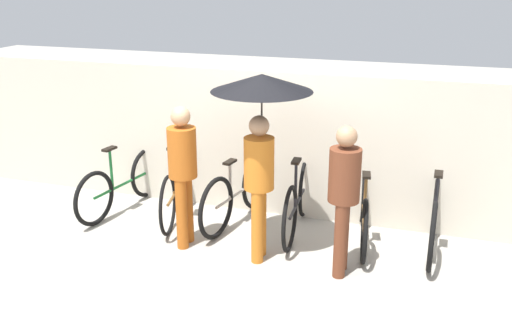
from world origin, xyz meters
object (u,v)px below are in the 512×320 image
(parked_bicycle_2, at_px, (238,192))
(parked_bicycle_3, at_px, (298,200))
(parked_bicycle_0, at_px, (123,183))
(parked_bicycle_5, at_px, (434,216))
(pedestrian_leading, at_px, (183,166))
(parked_bicycle_1, at_px, (178,188))
(parked_bicycle_4, at_px, (364,210))
(pedestrian_trailing, at_px, (344,190))
(pedestrian_center, at_px, (261,114))

(parked_bicycle_2, bearing_deg, parked_bicycle_3, -83.77)
(parked_bicycle_0, relative_size, parked_bicycle_2, 0.99)
(parked_bicycle_5, relative_size, pedestrian_leading, 1.09)
(parked_bicycle_1, xyz_separation_m, parked_bicycle_4, (2.34, 0.05, -0.01))
(parked_bicycle_2, xyz_separation_m, pedestrian_trailing, (1.44, -0.88, 0.53))
(parked_bicycle_0, distance_m, parked_bicycle_5, 3.90)
(parked_bicycle_2, bearing_deg, parked_bicycle_1, 105.35)
(parked_bicycle_3, relative_size, pedestrian_center, 0.88)
(parked_bicycle_5, bearing_deg, pedestrian_leading, 107.01)
(parked_bicycle_4, bearing_deg, pedestrian_leading, 102.96)
(parked_bicycle_2, height_order, parked_bicycle_4, parked_bicycle_2)
(parked_bicycle_0, xyz_separation_m, parked_bicycle_2, (1.56, 0.11, 0.02))
(pedestrian_center, xyz_separation_m, pedestrian_trailing, (0.91, -0.14, -0.68))
(parked_bicycle_0, bearing_deg, pedestrian_trailing, -95.53)
(parked_bicycle_5, distance_m, pedestrian_center, 2.30)
(parked_bicycle_3, distance_m, pedestrian_center, 1.42)
(parked_bicycle_1, relative_size, pedestrian_leading, 1.06)
(parked_bicycle_4, distance_m, pedestrian_center, 1.76)
(parked_bicycle_2, height_order, pedestrian_leading, pedestrian_leading)
(parked_bicycle_1, height_order, parked_bicycle_4, parked_bicycle_1)
(parked_bicycle_4, height_order, parked_bicycle_5, parked_bicycle_5)
(parked_bicycle_1, distance_m, pedestrian_center, 1.91)
(parked_bicycle_1, xyz_separation_m, parked_bicycle_3, (1.56, 0.04, 0.01))
(parked_bicycle_0, height_order, parked_bicycle_5, parked_bicycle_0)
(parked_bicycle_2, relative_size, parked_bicycle_3, 1.00)
(parked_bicycle_5, xyz_separation_m, pedestrian_center, (-1.81, -0.75, 1.22))
(parked_bicycle_1, bearing_deg, pedestrian_leading, -161.54)
(parked_bicycle_4, bearing_deg, parked_bicycle_1, 82.74)
(parked_bicycle_0, bearing_deg, parked_bicycle_1, -79.20)
(parked_bicycle_4, bearing_deg, pedestrian_trailing, 163.90)
(parked_bicycle_5, xyz_separation_m, pedestrian_trailing, (-0.89, -0.88, 0.53))
(parked_bicycle_5, distance_m, pedestrian_leading, 2.87)
(parked_bicycle_0, height_order, pedestrian_leading, pedestrian_leading)
(parked_bicycle_0, relative_size, pedestrian_trailing, 1.10)
(parked_bicycle_1, relative_size, parked_bicycle_4, 0.98)
(parked_bicycle_4, height_order, pedestrian_leading, pedestrian_leading)
(parked_bicycle_3, distance_m, parked_bicycle_4, 0.78)
(pedestrian_leading, relative_size, pedestrian_trailing, 1.03)
(parked_bicycle_2, bearing_deg, parked_bicycle_0, 103.28)
(parked_bicycle_1, relative_size, parked_bicycle_5, 0.97)
(parked_bicycle_1, xyz_separation_m, parked_bicycle_2, (0.78, 0.08, 0.00))
(parked_bicycle_1, bearing_deg, parked_bicycle_2, -96.50)
(parked_bicycle_1, distance_m, pedestrian_leading, 1.00)
(parked_bicycle_1, xyz_separation_m, parked_bicycle_5, (3.12, 0.08, 0.00))
(pedestrian_center, height_order, pedestrian_trailing, pedestrian_center)
(parked_bicycle_5, bearing_deg, pedestrian_trailing, 135.40)
(pedestrian_center, relative_size, pedestrian_trailing, 1.27)
(parked_bicycle_5, relative_size, pedestrian_center, 0.88)
(parked_bicycle_1, bearing_deg, parked_bicycle_5, -101.01)
(parked_bicycle_4, height_order, pedestrian_trailing, pedestrian_trailing)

